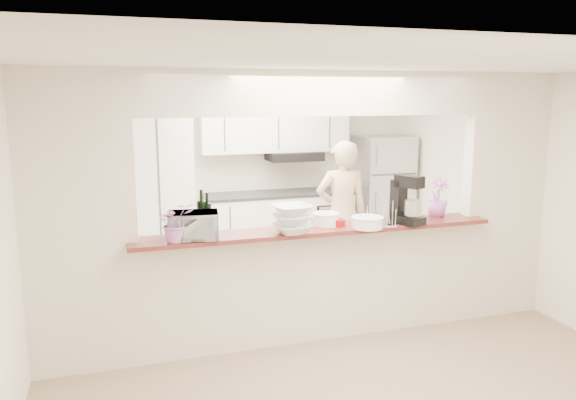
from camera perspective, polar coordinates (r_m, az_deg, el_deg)
name	(u,v)px	position (r m, az deg, el deg)	size (l,w,h in m)	color
floor	(316,337)	(5.54, 2.84, -13.75)	(6.00, 6.00, 0.00)	gray
tile_overlay	(270,285)	(6.90, -1.80, -8.67)	(5.00, 2.90, 0.01)	beige
partition	(317,185)	(5.11, 2.99, 1.58)	(5.00, 0.15, 2.50)	silver
bar_counter	(317,280)	(5.32, 2.92, -8.12)	(3.40, 0.38, 1.09)	silver
kitchen_cabinets	(233,192)	(7.72, -5.62, 0.80)	(3.15, 0.62, 2.25)	white
refrigerator	(382,193)	(8.43, 9.51, 0.68)	(0.75, 0.70, 1.70)	#ADADB2
flower_left	(176,222)	(4.70, -11.33, -2.24)	(0.30, 0.26, 0.33)	#C367AB
wine_bottle_a	(202,216)	(4.95, -8.76, -1.66)	(0.08, 0.08, 0.39)	black
wine_bottle_b	(207,217)	(4.96, -8.19, -1.75)	(0.07, 0.07, 0.36)	black
toaster_oven	(193,226)	(4.78, -9.60, -2.58)	(0.42, 0.28, 0.23)	#B8B9BE
serving_bowls	(292,219)	(4.90, 0.40, -1.99)	(0.34, 0.34, 0.25)	silver
plate_stack_a	(326,219)	(5.23, 3.86, -1.94)	(0.25, 0.25, 0.12)	white
plate_stack_b	(367,222)	(5.17, 8.07, -2.26)	(0.30, 0.30, 0.10)	white
red_bowl	(338,222)	(5.22, 5.12, -2.28)	(0.13, 0.13, 0.06)	maroon
tan_bowl	(319,221)	(5.26, 3.16, -2.12)	(0.15, 0.15, 0.07)	tan
utensil_caddy	(381,215)	(5.26, 9.45, -1.48)	(0.30, 0.23, 0.25)	silver
stand_mixer	(406,202)	(5.38, 11.92, -0.20)	(0.29, 0.36, 0.46)	black
flower_right	(437,197)	(5.77, 14.92, 0.25)	(0.21, 0.21, 0.38)	#BE66BD
person	(342,214)	(6.79, 5.50, -1.41)	(0.64, 0.42, 1.75)	#D8B58C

